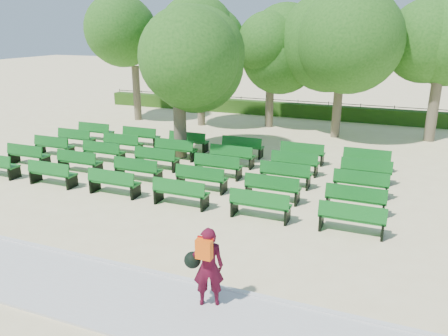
% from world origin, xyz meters
% --- Properties ---
extents(ground, '(120.00, 120.00, 0.00)m').
position_xyz_m(ground, '(0.00, 0.00, 0.00)').
color(ground, beige).
extents(paving, '(30.00, 2.20, 0.06)m').
position_xyz_m(paving, '(0.00, -7.40, 0.03)').
color(paving, beige).
rests_on(paving, ground).
extents(curb, '(30.00, 0.12, 0.10)m').
position_xyz_m(curb, '(0.00, -6.25, 0.05)').
color(curb, silver).
rests_on(curb, ground).
extents(hedge, '(26.00, 0.70, 0.90)m').
position_xyz_m(hedge, '(0.00, 14.00, 0.45)').
color(hedge, '#254A13').
rests_on(hedge, ground).
extents(fence, '(26.00, 0.10, 1.02)m').
position_xyz_m(fence, '(0.00, 14.40, 0.00)').
color(fence, black).
rests_on(fence, ground).
extents(tree_line, '(21.80, 6.80, 7.04)m').
position_xyz_m(tree_line, '(0.00, 10.00, 0.00)').
color(tree_line, '#285F19').
rests_on(tree_line, ground).
extents(bench_array, '(1.93, 0.71, 1.19)m').
position_xyz_m(bench_array, '(-0.59, 1.00, 0.10)').
color(bench_array, '#10601C').
rests_on(bench_array, ground).
extents(tree_among, '(4.26, 4.26, 6.24)m').
position_xyz_m(tree_among, '(-1.87, 2.94, 4.28)').
color(tree_among, brown).
rests_on(tree_among, ground).
extents(person, '(0.90, 0.66, 1.79)m').
position_xyz_m(person, '(3.77, -6.90, 0.98)').
color(person, '#470A1B').
rests_on(person, ground).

